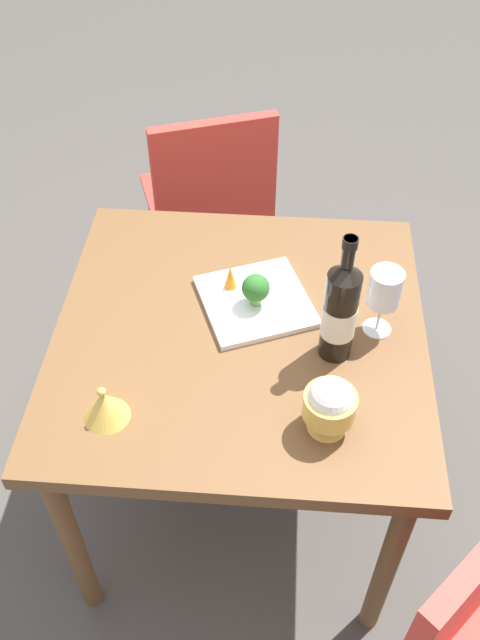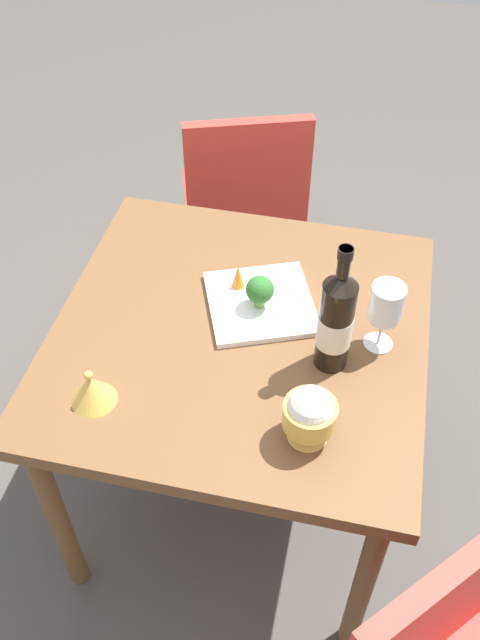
% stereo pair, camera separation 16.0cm
% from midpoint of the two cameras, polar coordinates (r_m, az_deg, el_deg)
% --- Properties ---
extents(ground_plane, '(8.00, 8.00, 0.00)m').
position_cam_midpoint_polar(ground_plane, '(2.21, -2.13, -13.76)').
color(ground_plane, '#4C4742').
extents(dining_table, '(0.88, 0.88, 0.72)m').
position_cam_midpoint_polar(dining_table, '(1.69, -2.72, -2.86)').
color(dining_table, brown).
rests_on(dining_table, ground_plane).
extents(chair_near_window, '(0.51, 0.51, 0.85)m').
position_cam_midpoint_polar(chair_near_window, '(2.36, -4.44, 10.19)').
color(chair_near_window, red).
rests_on(chair_near_window, ground_plane).
extents(wine_bottle, '(0.08, 0.08, 0.33)m').
position_cam_midpoint_polar(wine_bottle, '(1.48, 5.28, 0.61)').
color(wine_bottle, black).
rests_on(wine_bottle, dining_table).
extents(wine_glass, '(0.08, 0.08, 0.18)m').
position_cam_midpoint_polar(wine_glass, '(1.55, 9.07, 2.34)').
color(wine_glass, white).
rests_on(wine_glass, dining_table).
extents(rice_bowl, '(0.11, 0.11, 0.14)m').
position_cam_midpoint_polar(rice_bowl, '(1.39, 4.21, -7.25)').
color(rice_bowl, gold).
rests_on(rice_bowl, dining_table).
extents(rice_bowl_lid, '(0.10, 0.10, 0.09)m').
position_cam_midpoint_polar(rice_bowl_lid, '(1.48, -14.28, -7.06)').
color(rice_bowl_lid, gold).
rests_on(rice_bowl_lid, dining_table).
extents(serving_plate, '(0.33, 0.33, 0.02)m').
position_cam_midpoint_polar(serving_plate, '(1.68, -1.43, 1.43)').
color(serving_plate, white).
rests_on(serving_plate, dining_table).
extents(broccoli_floret, '(0.07, 0.07, 0.09)m').
position_cam_midpoint_polar(broccoli_floret, '(1.62, -1.50, 2.49)').
color(broccoli_floret, '#729E4C').
rests_on(broccoli_floret, serving_plate).
extents(carrot_garnish_left, '(0.03, 0.03, 0.07)m').
position_cam_midpoint_polar(carrot_garnish_left, '(1.68, -3.54, 3.48)').
color(carrot_garnish_left, orange).
rests_on(carrot_garnish_left, serving_plate).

